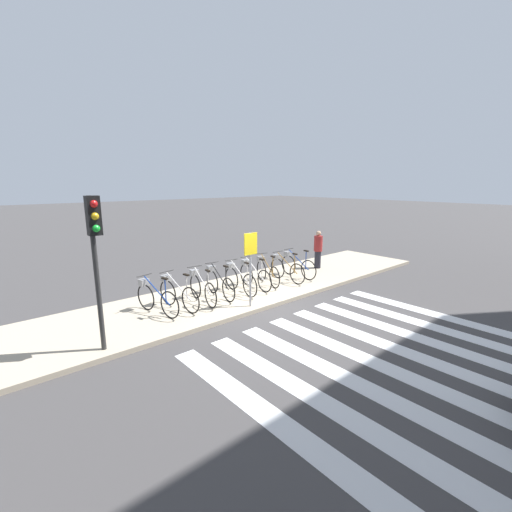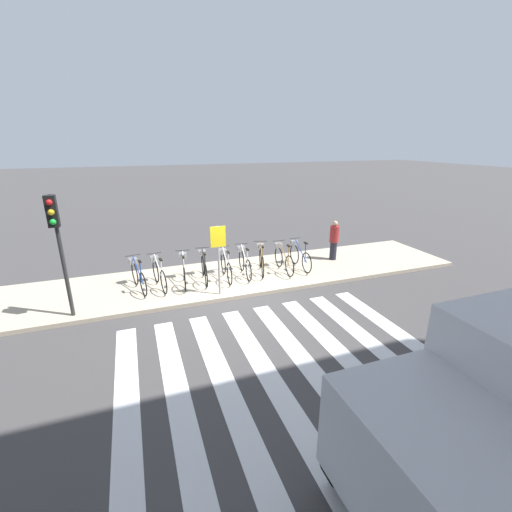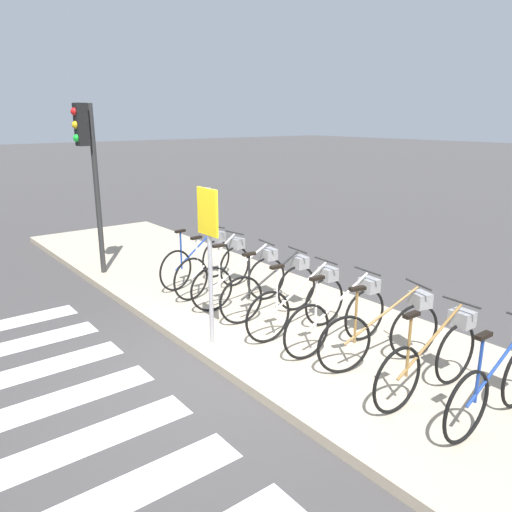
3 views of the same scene
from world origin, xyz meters
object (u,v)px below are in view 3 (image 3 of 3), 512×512
(parked_bicycle_0, at_px, (200,258))
(parked_bicycle_7, at_px, (434,356))
(traffic_light, at_px, (88,153))
(parked_bicycle_4, at_px, (302,301))
(parked_bicycle_2, at_px, (245,277))
(parked_bicycle_8, at_px, (501,378))
(sign_post, at_px, (209,240))
(parked_bicycle_5, at_px, (342,315))
(parked_bicycle_1, at_px, (218,266))
(parked_bicycle_3, at_px, (275,287))
(parked_bicycle_6, at_px, (387,329))

(parked_bicycle_0, relative_size, parked_bicycle_7, 0.98)
(traffic_light, bearing_deg, parked_bicycle_0, 37.25)
(parked_bicycle_4, bearing_deg, parked_bicycle_0, 179.00)
(parked_bicycle_2, bearing_deg, traffic_light, -157.89)
(parked_bicycle_8, bearing_deg, sign_post, -158.79)
(parked_bicycle_4, distance_m, traffic_light, 5.01)
(parked_bicycle_2, xyz_separation_m, parked_bicycle_7, (3.46, -0.03, 0.00))
(parked_bicycle_5, bearing_deg, parked_bicycle_1, -178.82)
(parked_bicycle_3, height_order, traffic_light, traffic_light)
(parked_bicycle_5, bearing_deg, parked_bicycle_0, -179.57)
(parked_bicycle_5, bearing_deg, parked_bicycle_8, 0.15)
(parked_bicycle_6, bearing_deg, parked_bicycle_1, -177.77)
(traffic_light, distance_m, sign_post, 4.07)
(parked_bicycle_4, relative_size, traffic_light, 0.54)
(parked_bicycle_2, distance_m, parked_bicycle_7, 3.46)
(parked_bicycle_1, bearing_deg, parked_bicycle_2, -0.08)
(parked_bicycle_4, xyz_separation_m, traffic_light, (-4.49, -1.25, 1.84))
(parked_bicycle_5, height_order, traffic_light, traffic_light)
(parked_bicycle_5, xyz_separation_m, traffic_light, (-5.16, -1.32, 1.84))
(parked_bicycle_4, bearing_deg, traffic_light, -164.43)
(traffic_light, relative_size, sign_post, 1.53)
(parked_bicycle_3, height_order, parked_bicycle_7, same)
(parked_bicycle_3, relative_size, traffic_light, 0.54)
(parked_bicycle_2, distance_m, sign_post, 1.77)
(parked_bicycle_2, bearing_deg, parked_bicycle_1, 179.92)
(parked_bicycle_0, bearing_deg, parked_bicycle_6, 1.44)
(parked_bicycle_7, bearing_deg, parked_bicycle_8, 7.89)
(parked_bicycle_2, xyz_separation_m, sign_post, (0.86, -1.21, 0.97))
(parked_bicycle_6, relative_size, traffic_light, 0.53)
(traffic_light, height_order, sign_post, traffic_light)
(parked_bicycle_4, distance_m, parked_bicycle_7, 2.08)
(parked_bicycle_5, bearing_deg, parked_bicycle_2, -178.34)
(parked_bicycle_8, relative_size, traffic_light, 0.54)
(parked_bicycle_6, bearing_deg, parked_bicycle_0, -178.56)
(parked_bicycle_2, relative_size, parked_bicycle_7, 1.00)
(parked_bicycle_2, height_order, parked_bicycle_4, same)
(parked_bicycle_6, xyz_separation_m, sign_post, (-1.84, -1.35, 0.97))
(parked_bicycle_5, xyz_separation_m, parked_bicycle_7, (1.41, -0.09, 0.00))
(parked_bicycle_5, height_order, sign_post, sign_post)
(parked_bicycle_3, bearing_deg, parked_bicycle_4, -7.23)
(parked_bicycle_2, relative_size, parked_bicycle_3, 1.00)
(parked_bicycle_7, relative_size, parked_bicycle_8, 1.00)
(parked_bicycle_6, bearing_deg, parked_bicycle_5, -173.26)
(parked_bicycle_1, distance_m, sign_post, 2.26)
(parked_bicycle_2, xyz_separation_m, parked_bicycle_8, (4.14, 0.07, 0.00))
(parked_bicycle_1, bearing_deg, parked_bicycle_5, 1.18)
(parked_bicycle_0, distance_m, traffic_light, 2.83)
(parked_bicycle_3, xyz_separation_m, sign_post, (0.20, -1.28, 0.97))
(parked_bicycle_1, xyz_separation_m, parked_bicycle_7, (4.25, -0.03, 0.00))
(parked_bicycle_2, bearing_deg, parked_bicycle_4, -0.60)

